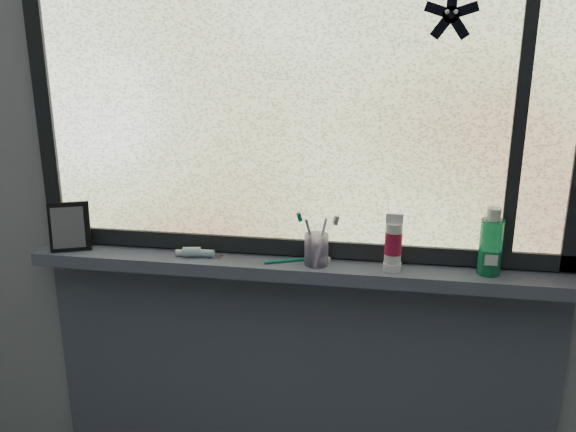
{
  "coord_description": "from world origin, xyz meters",
  "views": [
    {
      "loc": [
        0.27,
        -0.52,
        1.73
      ],
      "look_at": [
        0.01,
        1.05,
        1.22
      ],
      "focal_mm": 40.0,
      "sensor_mm": 36.0,
      "label": 1
    }
  ],
  "objects_px": {
    "mouthwash_bottle": "(491,241)",
    "toothbrush_cup": "(316,249)",
    "cream_tube": "(393,240)",
    "vanity_mirror": "(70,227)"
  },
  "relations": [
    {
      "from": "toothbrush_cup",
      "to": "mouthwash_bottle",
      "type": "xyz_separation_m",
      "value": [
        0.49,
        0.01,
        0.05
      ]
    },
    {
      "from": "toothbrush_cup",
      "to": "cream_tube",
      "type": "bearing_deg",
      "value": -1.36
    },
    {
      "from": "vanity_mirror",
      "to": "cream_tube",
      "type": "bearing_deg",
      "value": -21.04
    },
    {
      "from": "toothbrush_cup",
      "to": "cream_tube",
      "type": "xyz_separation_m",
      "value": [
        0.22,
        -0.01,
        0.04
      ]
    },
    {
      "from": "vanity_mirror",
      "to": "cream_tube",
      "type": "distance_m",
      "value": 0.98
    },
    {
      "from": "mouthwash_bottle",
      "to": "toothbrush_cup",
      "type": "bearing_deg",
      "value": -178.74
    },
    {
      "from": "vanity_mirror",
      "to": "toothbrush_cup",
      "type": "xyz_separation_m",
      "value": [
        0.76,
        0.01,
        -0.03
      ]
    },
    {
      "from": "toothbrush_cup",
      "to": "cream_tube",
      "type": "distance_m",
      "value": 0.22
    },
    {
      "from": "vanity_mirror",
      "to": "mouthwash_bottle",
      "type": "relative_size",
      "value": 0.95
    },
    {
      "from": "toothbrush_cup",
      "to": "mouthwash_bottle",
      "type": "bearing_deg",
      "value": 1.26
    }
  ]
}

